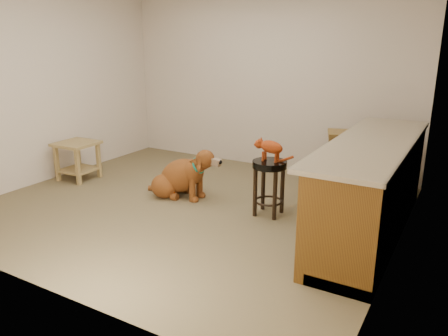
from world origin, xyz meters
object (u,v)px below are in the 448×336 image
Objects in this scene: padded_stool at (269,177)px; golden_retriever at (181,177)px; side_table at (77,155)px; wood_stool at (343,160)px; tabby_kitten at (269,147)px.

golden_retriever reaches higher than padded_stool.
golden_retriever is at bearing 4.66° from side_table.
tabby_kitten reaches higher than wood_stool.
padded_stool is 1.17m from golden_retriever.
wood_stool is 1.73× the size of tabby_kitten.
tabby_kitten is at bearing -2.77° from golden_retriever.
padded_stool is 2.79m from side_table.
golden_retriever is 1.26m from tabby_kitten.
wood_stool is (0.45, 1.25, -0.04)m from padded_stool.
tabby_kitten is (-0.46, -1.25, 0.37)m from wood_stool.
side_table is 1.64m from golden_retriever.
side_table is 0.49× the size of golden_retriever.
padded_stool is at bearing -2.80° from golden_retriever.
wood_stool is 1.44× the size of side_table.
side_table is 1.20× the size of tabby_kitten.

